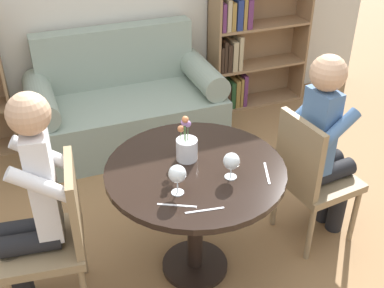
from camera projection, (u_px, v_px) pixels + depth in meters
ground_plane at (195, 266)px, 2.96m from camera, size 16.00×16.00×0.00m
round_table at (195, 189)px, 2.64m from camera, size 0.97×0.97×0.74m
couch at (126, 107)px, 4.06m from camera, size 1.56×0.80×0.92m
bookshelf_right at (246, 47)px, 4.52m from camera, size 0.94×0.28×1.18m
chair_left at (56, 234)px, 2.49m from camera, size 0.47×0.47×0.90m
chair_right at (311, 174)px, 2.94m from camera, size 0.47×0.47×0.90m
person_left at (32, 206)px, 2.38m from camera, size 0.44×0.37×1.30m
person_right at (326, 145)px, 2.88m from camera, size 0.44×0.37×1.26m
wine_glass_left at (177, 175)px, 2.32m from camera, size 0.09×0.09×0.16m
wine_glass_right at (231, 161)px, 2.44m from camera, size 0.09×0.09×0.14m
flower_vase at (187, 147)px, 2.59m from camera, size 0.12×0.12×0.27m
knife_left_setting at (267, 173)px, 2.52m from camera, size 0.08×0.18×0.00m
fork_left_setting at (205, 210)px, 2.27m from camera, size 0.19×0.04×0.00m
knife_right_setting at (177, 205)px, 2.30m from camera, size 0.17×0.10×0.00m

